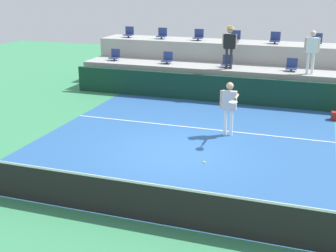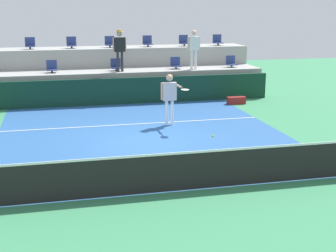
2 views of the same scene
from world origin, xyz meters
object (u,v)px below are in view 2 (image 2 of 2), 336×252
at_px(stadium_chair_lower_far_right, 231,62).
at_px(tennis_ball, 213,136).
at_px(stadium_chair_lower_center, 116,66).
at_px(stadium_chair_upper_left, 30,44).
at_px(stadium_chair_upper_mid_right, 148,42).
at_px(stadium_chair_upper_right, 184,41).
at_px(stadium_chair_upper_center, 110,43).
at_px(spectator_leaning_on_rail, 194,46).
at_px(tennis_player, 170,94).
at_px(stadium_chair_upper_far_right, 218,41).
at_px(equipment_bag, 236,100).
at_px(stadium_chair_lower_left, 52,67).
at_px(stadium_chair_upper_mid_left, 71,43).
at_px(stadium_chair_lower_right, 176,64).
at_px(spectator_with_hat, 120,46).

relative_size(stadium_chair_lower_far_right, tennis_ball, 7.65).
distance_m(stadium_chair_lower_center, stadium_chair_upper_left, 4.13).
distance_m(stadium_chair_upper_mid_right, stadium_chair_upper_right, 1.78).
xyz_separation_m(stadium_chair_upper_center, stadium_chair_upper_mid_right, (1.80, 0.00, 0.00)).
bearing_deg(spectator_leaning_on_rail, stadium_chair_lower_far_right, 11.36).
height_order(stadium_chair_upper_left, tennis_player, stadium_chair_upper_left).
relative_size(stadium_chair_lower_far_right, stadium_chair_upper_center, 1.00).
height_order(stadium_chair_upper_far_right, equipment_bag, stadium_chair_upper_far_right).
relative_size(stadium_chair_lower_left, tennis_ball, 7.65).
bearing_deg(stadium_chair_lower_left, stadium_chair_upper_mid_left, 62.53).
bearing_deg(stadium_chair_lower_right, stadium_chair_upper_mid_left, 158.06).
bearing_deg(stadium_chair_lower_far_right, stadium_chair_lower_left, 180.00).
bearing_deg(stadium_chair_upper_mid_right, stadium_chair_lower_center, -134.43).
relative_size(stadium_chair_upper_left, tennis_player, 0.29).
relative_size(stadium_chair_lower_far_right, stadium_chair_upper_left, 1.00).
height_order(stadium_chair_upper_mid_left, stadium_chair_upper_far_right, same).
relative_size(stadium_chair_upper_mid_left, equipment_bag, 0.68).
height_order(stadium_chair_lower_center, tennis_player, stadium_chair_lower_center).
height_order(stadium_chair_upper_mid_right, stadium_chair_upper_right, same).
bearing_deg(stadium_chair_lower_far_right, tennis_player, -128.44).
distance_m(stadium_chair_lower_right, stadium_chair_upper_left, 6.61).
xyz_separation_m(stadium_chair_upper_left, stadium_chair_upper_right, (7.16, 0.00, 0.00)).
xyz_separation_m(stadium_chair_lower_left, spectator_leaning_on_rail, (6.13, -0.38, 0.82)).
relative_size(stadium_chair_upper_mid_left, stadium_chair_upper_center, 1.00).
xyz_separation_m(stadium_chair_lower_left, tennis_ball, (4.08, -9.23, -0.81)).
bearing_deg(equipment_bag, stadium_chair_lower_right, 131.25).
bearing_deg(stadium_chair_upper_right, stadium_chair_upper_mid_left, 180.00).
xyz_separation_m(stadium_chair_lower_right, stadium_chair_upper_center, (-2.72, 1.80, 0.85)).
relative_size(stadium_chair_upper_mid_right, stadium_chair_upper_right, 1.00).
bearing_deg(spectator_with_hat, stadium_chair_lower_left, 172.33).
height_order(stadium_chair_lower_left, spectator_with_hat, spectator_with_hat).
bearing_deg(stadium_chair_upper_left, equipment_bag, -26.32).
height_order(stadium_chair_upper_mid_left, spectator_with_hat, spectator_with_hat).
bearing_deg(stadium_chair_lower_far_right, stadium_chair_upper_center, 161.40).
relative_size(stadium_chair_upper_far_right, tennis_player, 0.29).
bearing_deg(stadium_chair_upper_center, tennis_player, -80.43).
distance_m(stadium_chair_lower_center, stadium_chair_upper_center, 1.99).
relative_size(stadium_chair_lower_right, stadium_chair_upper_left, 1.00).
distance_m(stadium_chair_lower_right, stadium_chair_upper_far_right, 3.26).
bearing_deg(tennis_player, tennis_ball, -87.02).
distance_m(stadium_chair_upper_left, stadium_chair_upper_center, 3.58).
bearing_deg(tennis_player, stadium_chair_upper_left, 124.10).
distance_m(stadium_chair_upper_center, tennis_player, 7.25).
height_order(stadium_chair_upper_far_right, spectator_leaning_on_rail, spectator_leaning_on_rail).
distance_m(stadium_chair_upper_center, spectator_leaning_on_rail, 4.07).
bearing_deg(stadium_chair_upper_center, stadium_chair_upper_mid_left, 180.00).
xyz_separation_m(stadium_chair_upper_center, tennis_player, (1.19, -7.04, -1.23)).
bearing_deg(stadium_chair_upper_mid_left, equipment_bag, -32.37).
xyz_separation_m(stadium_chair_upper_center, tennis_ball, (1.39, -11.03, -1.66)).
height_order(stadium_chair_lower_far_right, stadium_chair_upper_right, stadium_chair_upper_right).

